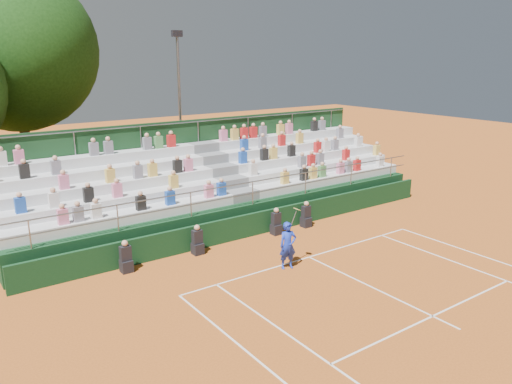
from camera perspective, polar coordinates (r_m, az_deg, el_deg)
ground at (r=19.26m, az=6.09°, el=-7.42°), size 90.00×90.00×0.00m
courtside_wall at (r=21.42m, az=0.47°, el=-3.53°), size 20.00×0.15×1.00m
line_officials at (r=20.18m, az=-2.68°, el=-4.81°), size 8.78×0.40×1.19m
grandstand at (r=23.84m, az=-4.08°, el=-0.16°), size 20.00×5.20×4.40m
tennis_player at (r=17.95m, az=3.66°, el=-6.10°), size 0.89×0.58×2.22m
tree_east at (r=28.28m, az=-25.87°, el=14.39°), size 8.06×8.06×11.73m
floodlight_mast at (r=29.46m, az=-8.74°, el=10.57°), size 0.60×0.25×8.79m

